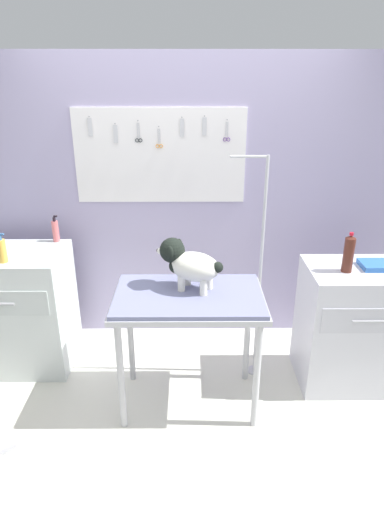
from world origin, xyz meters
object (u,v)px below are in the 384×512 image
(soda_bottle, at_px, (349,254))
(dog, at_px, (188,263))
(grooming_arm, at_px, (258,281))
(cabinet_right, at_px, (349,326))
(grooming_table, at_px, (189,307))
(counter_left, at_px, (17,309))
(conditioner_bottle, at_px, (56,231))

(soda_bottle, bearing_deg, dog, -173.67)
(grooming_arm, height_order, cabinet_right, grooming_arm)
(grooming_arm, bearing_deg, soda_bottle, -12.17)
(grooming_table, xyz_separation_m, soda_bottle, (1.06, 0.20, 0.29))
(grooming_arm, height_order, soda_bottle, grooming_arm)
(grooming_arm, xyz_separation_m, dog, (-0.50, -0.24, 0.24))
(grooming_arm, relative_size, dog, 3.75)
(dog, distance_m, counter_left, 1.48)
(conditioner_bottle, relative_size, soda_bottle, 0.76)
(grooming_table, xyz_separation_m, grooming_arm, (0.50, 0.32, 0.02))
(cabinet_right, bearing_deg, counter_left, 174.67)
(grooming_table, height_order, conditioner_bottle, conditioner_bottle)
(grooming_arm, bearing_deg, dog, -154.35)
(counter_left, bearing_deg, conditioner_bottle, 38.27)
(grooming_table, height_order, dog, dog)
(dog, xyz_separation_m, cabinet_right, (1.16, 0.16, -0.57))
(dog, height_order, soda_bottle, soda_bottle)
(conditioner_bottle, bearing_deg, cabinet_right, -12.04)
(grooming_table, bearing_deg, conditioner_bottle, 145.41)
(dog, bearing_deg, counter_left, 163.41)
(grooming_table, xyz_separation_m, cabinet_right, (1.16, 0.24, -0.30))
(counter_left, xyz_separation_m, conditioner_bottle, (0.30, 0.23, 0.55))
(dog, relative_size, conditioner_bottle, 2.12)
(grooming_arm, xyz_separation_m, soda_bottle, (0.56, -0.12, 0.26))
(cabinet_right, bearing_deg, conditioner_bottle, 167.96)
(dog, xyz_separation_m, counter_left, (-1.32, 0.39, -0.55))
(grooming_table, relative_size, conditioner_bottle, 4.63)
(grooming_table, height_order, grooming_arm, grooming_arm)
(grooming_arm, bearing_deg, counter_left, 175.17)
(grooming_table, height_order, cabinet_right, cabinet_right)
(counter_left, distance_m, soda_bottle, 2.46)
(grooming_arm, height_order, conditioner_bottle, grooming_arm)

